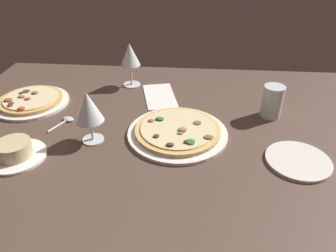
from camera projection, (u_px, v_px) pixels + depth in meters
dining_table at (159, 139)px, 100.39cm from camera, size 150.00×110.00×4.00cm
pizza_main at (178, 131)px, 98.17cm from camera, size 31.49×31.49×3.38cm
pizza_side at (31, 101)px, 115.40cm from camera, size 26.85×26.85×3.35cm
ramekin_on_saucer at (15, 151)px, 87.99cm from camera, size 16.63×16.63×5.15cm
wine_glass_far at (88, 108)px, 90.26cm from camera, size 8.40×8.40×16.31cm
wine_glass_near at (130, 56)px, 122.91cm from camera, size 7.94×7.94×17.52cm
water_glass at (272, 104)px, 106.00cm from camera, size 7.01×7.01×11.20cm
side_plate at (298, 161)px, 87.10cm from camera, size 17.92×17.92×0.90cm
paper_menu at (160, 96)px, 120.86cm from camera, size 16.02×23.23×0.30cm
spoon at (66, 121)px, 104.93cm from camera, size 6.63×10.28×1.00cm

